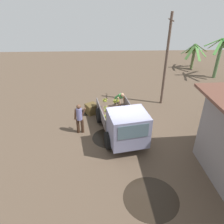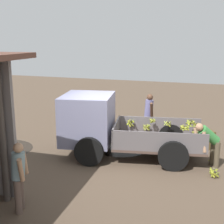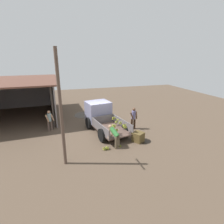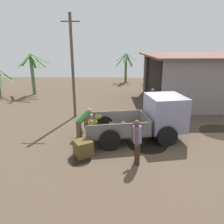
% 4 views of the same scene
% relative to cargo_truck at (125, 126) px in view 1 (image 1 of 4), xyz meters
% --- Properties ---
extents(ground, '(36.00, 36.00, 0.00)m').
position_rel_cargo_truck_xyz_m(ground, '(-0.23, 0.03, -1.04)').
color(ground, brown).
extents(mud_patch_0, '(1.75, 1.75, 0.01)m').
position_rel_cargo_truck_xyz_m(mud_patch_0, '(-0.45, -0.79, -1.04)').
color(mud_patch_0, black).
rests_on(mud_patch_0, ground).
extents(mud_patch_1, '(2.11, 2.11, 0.01)m').
position_rel_cargo_truck_xyz_m(mud_patch_1, '(3.40, 0.69, -1.04)').
color(mud_patch_1, black).
rests_on(mud_patch_1, ground).
extents(mud_patch_2, '(0.87, 0.87, 0.01)m').
position_rel_cargo_truck_xyz_m(mud_patch_2, '(-3.16, -2.21, -1.04)').
color(mud_patch_2, black).
rests_on(mud_patch_2, ground).
extents(cargo_truck, '(4.67, 2.65, 1.97)m').
position_rel_cargo_truck_xyz_m(cargo_truck, '(0.00, 0.00, 0.00)').
color(cargo_truck, brown).
rests_on(cargo_truck, ground).
extents(utility_pole, '(1.01, 0.16, 5.73)m').
position_rel_cargo_truck_xyz_m(utility_pole, '(-4.27, 2.87, 1.90)').
color(utility_pole, brown).
rests_on(utility_pole, ground).
extents(banana_palm_1, '(2.66, 2.29, 3.33)m').
position_rel_cargo_truck_xyz_m(banana_palm_1, '(-8.81, 8.59, 0.80)').
color(banana_palm_1, '#517145').
rests_on(banana_palm_1, ground).
extents(banana_palm_2, '(2.37, 2.64, 2.36)m').
position_rel_cargo_truck_xyz_m(banana_palm_2, '(-11.22, 7.46, 0.29)').
color(banana_palm_2, '#627343').
rests_on(banana_palm_2, ground).
extents(person_foreground_visitor, '(0.39, 0.66, 1.68)m').
position_rel_cargo_truck_xyz_m(person_foreground_visitor, '(-1.04, -2.32, -0.11)').
color(person_foreground_visitor, '#382317').
rests_on(person_foreground_visitor, ground).
extents(person_worker_loading, '(0.84, 0.75, 1.36)m').
position_rel_cargo_truck_xyz_m(person_worker_loading, '(-3.32, -0.09, -0.24)').
color(person_worker_loading, brown).
rests_on(person_worker_loading, ground).
extents(person_bystander_near_shed, '(0.46, 0.63, 1.57)m').
position_rel_cargo_truck_xyz_m(person_bystander_near_shed, '(0.43, 3.75, -0.17)').
color(person_bystander_near_shed, brown).
rests_on(person_bystander_near_shed, ground).
extents(banana_bunch_on_ground_0, '(0.22, 0.22, 0.15)m').
position_rel_cargo_truck_xyz_m(banana_bunch_on_ground_0, '(-3.44, -0.38, -0.96)').
color(banana_bunch_on_ground_0, '#4A4330').
rests_on(banana_bunch_on_ground_0, ground).
extents(banana_bunch_on_ground_1, '(0.23, 0.22, 0.19)m').
position_rel_cargo_truck_xyz_m(banana_bunch_on_ground_1, '(-3.50, 0.40, -0.94)').
color(banana_bunch_on_ground_1, brown).
rests_on(banana_bunch_on_ground_1, ground).
extents(banana_bunch_on_ground_2, '(0.25, 0.25, 0.20)m').
position_rel_cargo_truck_xyz_m(banana_bunch_on_ground_2, '(-3.55, 0.60, -0.93)').
color(banana_bunch_on_ground_2, '#413B2A').
rests_on(banana_bunch_on_ground_2, ground).
extents(banana_bunch_on_ground_3, '(0.26, 0.25, 0.20)m').
position_rel_cargo_truck_xyz_m(banana_bunch_on_ground_3, '(-3.51, 0.41, -0.93)').
color(banana_bunch_on_ground_3, brown).
rests_on(banana_bunch_on_ground_3, ground).
extents(wooden_crate_0, '(0.87, 0.87, 0.62)m').
position_rel_cargo_truck_xyz_m(wooden_crate_0, '(-3.06, -1.80, -0.73)').
color(wooden_crate_0, brown).
rests_on(wooden_crate_0, ground).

